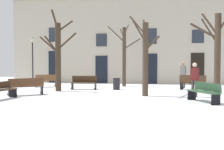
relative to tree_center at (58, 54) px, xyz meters
name	(u,v)px	position (x,y,z in m)	size (l,w,h in m)	color
ground_plane	(107,95)	(3.32, -1.35, -2.29)	(32.03, 32.03, 0.00)	white
building_facade	(125,38)	(3.32, 6.96, 1.58)	(20.02, 0.60, 7.65)	#BCB29E
tree_center	(58,54)	(0.00, 0.00, 0.00)	(2.17, 1.81, 4.83)	#382B1E
tree_near_facade	(124,55)	(3.62, 3.99, 0.03)	(2.26, 1.86, 4.45)	#423326
tree_right_of_center	(217,49)	(9.31, 0.01, 0.23)	(2.76, 1.49, 4.93)	#423326
tree_left_of_center	(145,56)	(5.38, -1.52, -0.18)	(1.56, 2.30, 4.24)	#423326
streetlamp	(33,55)	(-4.26, 5.43, 0.08)	(0.30, 0.30, 3.88)	black
litter_bin	(116,84)	(3.42, 1.44, -1.92)	(0.47, 0.47, 0.74)	black
bench_back_to_back_left	(46,81)	(-1.85, 2.51, -1.83)	(1.54, 1.17, 0.90)	brown
bench_by_litter_bin	(204,92)	(8.07, -3.41, -1.83)	(1.27, 1.83, 0.88)	#2D4C33
bench_facing_shops	(0,90)	(-1.40, -4.08, -1.85)	(0.80, 1.94, 0.85)	#3D2819
bench_near_lamp	(84,83)	(1.32, 1.22, -1.84)	(1.70, 0.57, 0.90)	#3D2819
bench_back_to_back_right	(26,86)	(-0.96, -2.31, -1.81)	(1.78, 1.48, 0.93)	#51331E
bench_far_corner	(193,82)	(8.28, 1.83, -1.79)	(1.71, 1.16, 0.97)	#3D2819
person_near_bench	(195,78)	(7.90, -1.57, -1.31)	(0.44, 0.40, 1.76)	#403D3A
person_by_shop_door	(183,73)	(7.82, 3.54, -1.28)	(0.44, 0.40, 1.81)	#403D3A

